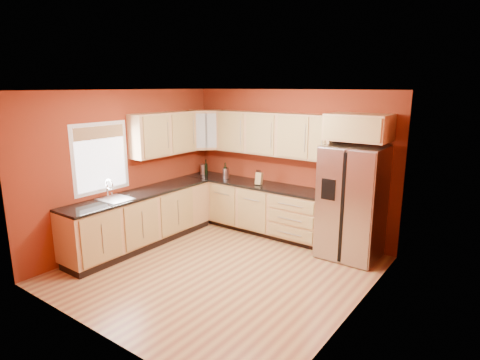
# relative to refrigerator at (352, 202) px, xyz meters

# --- Properties ---
(floor) EXTENTS (4.00, 4.00, 0.00)m
(floor) POSITION_rel_refrigerator_xyz_m (-1.35, -1.62, -0.89)
(floor) COLOR #975A3A
(floor) RESTS_ON ground
(ceiling) EXTENTS (4.00, 4.00, 0.00)m
(ceiling) POSITION_rel_refrigerator_xyz_m (-1.35, -1.62, 1.71)
(ceiling) COLOR silver
(ceiling) RESTS_ON wall_back
(wall_back) EXTENTS (4.00, 0.04, 2.60)m
(wall_back) POSITION_rel_refrigerator_xyz_m (-1.35, 0.38, 0.41)
(wall_back) COLOR maroon
(wall_back) RESTS_ON floor
(wall_front) EXTENTS (4.00, 0.04, 2.60)m
(wall_front) POSITION_rel_refrigerator_xyz_m (-1.35, -3.62, 0.41)
(wall_front) COLOR maroon
(wall_front) RESTS_ON floor
(wall_left) EXTENTS (0.04, 4.00, 2.60)m
(wall_left) POSITION_rel_refrigerator_xyz_m (-3.35, -1.62, 0.41)
(wall_left) COLOR maroon
(wall_left) RESTS_ON floor
(wall_right) EXTENTS (0.04, 4.00, 2.60)m
(wall_right) POSITION_rel_refrigerator_xyz_m (0.65, -1.62, 0.41)
(wall_right) COLOR maroon
(wall_right) RESTS_ON floor
(base_cabinets_back) EXTENTS (2.90, 0.60, 0.88)m
(base_cabinets_back) POSITION_rel_refrigerator_xyz_m (-1.90, 0.07, -0.45)
(base_cabinets_back) COLOR tan
(base_cabinets_back) RESTS_ON floor
(base_cabinets_left) EXTENTS (0.60, 2.80, 0.88)m
(base_cabinets_left) POSITION_rel_refrigerator_xyz_m (-3.05, -1.62, -0.45)
(base_cabinets_left) COLOR tan
(base_cabinets_left) RESTS_ON floor
(countertop_back) EXTENTS (2.90, 0.62, 0.04)m
(countertop_back) POSITION_rel_refrigerator_xyz_m (-1.90, 0.06, 0.01)
(countertop_back) COLOR black
(countertop_back) RESTS_ON base_cabinets_back
(countertop_left) EXTENTS (0.62, 2.80, 0.04)m
(countertop_left) POSITION_rel_refrigerator_xyz_m (-3.04, -1.62, 0.01)
(countertop_left) COLOR black
(countertop_left) RESTS_ON base_cabinets_left
(upper_cabinets_back) EXTENTS (2.30, 0.33, 0.75)m
(upper_cabinets_back) POSITION_rel_refrigerator_xyz_m (-1.60, 0.21, 0.94)
(upper_cabinets_back) COLOR tan
(upper_cabinets_back) RESTS_ON wall_back
(upper_cabinets_left) EXTENTS (0.33, 1.35, 0.75)m
(upper_cabinets_left) POSITION_rel_refrigerator_xyz_m (-3.19, -0.90, 0.94)
(upper_cabinets_left) COLOR tan
(upper_cabinets_left) RESTS_ON wall_left
(corner_upper_cabinet) EXTENTS (0.67, 0.67, 0.75)m
(corner_upper_cabinet) POSITION_rel_refrigerator_xyz_m (-3.02, 0.04, 0.94)
(corner_upper_cabinet) COLOR tan
(corner_upper_cabinet) RESTS_ON wall_back
(over_fridge_cabinet) EXTENTS (0.92, 0.60, 0.40)m
(over_fridge_cabinet) POSITION_rel_refrigerator_xyz_m (0.00, 0.07, 1.16)
(over_fridge_cabinet) COLOR tan
(over_fridge_cabinet) RESTS_ON wall_back
(refrigerator) EXTENTS (0.90, 0.75, 1.78)m
(refrigerator) POSITION_rel_refrigerator_xyz_m (0.00, 0.00, 0.00)
(refrigerator) COLOR #ABABB0
(refrigerator) RESTS_ON floor
(window) EXTENTS (0.03, 0.90, 1.00)m
(window) POSITION_rel_refrigerator_xyz_m (-3.33, -2.12, 0.66)
(window) COLOR white
(window) RESTS_ON wall_left
(sink_faucet) EXTENTS (0.50, 0.42, 0.30)m
(sink_faucet) POSITION_rel_refrigerator_xyz_m (-3.04, -2.12, 0.18)
(sink_faucet) COLOR white
(sink_faucet) RESTS_ON countertop_left
(canister_left) EXTENTS (0.14, 0.14, 0.20)m
(canister_left) POSITION_rel_refrigerator_xyz_m (-2.54, 0.07, 0.13)
(canister_left) COLOR #ABABB0
(canister_left) RESTS_ON countertop_back
(canister_right) EXTENTS (0.16, 0.16, 0.20)m
(canister_right) POSITION_rel_refrigerator_xyz_m (-3.13, 0.08, 0.13)
(canister_right) COLOR #ABABB0
(canister_right) RESTS_ON countertop_back
(wine_bottle_a) EXTENTS (0.08, 0.08, 0.31)m
(wine_bottle_a) POSITION_rel_refrigerator_xyz_m (-3.07, 0.09, 0.18)
(wine_bottle_a) COLOR black
(wine_bottle_a) RESTS_ON countertop_back
(wine_bottle_b) EXTENTS (0.07, 0.07, 0.31)m
(wine_bottle_b) POSITION_rel_refrigerator_xyz_m (-2.54, 0.04, 0.18)
(wine_bottle_b) COLOR black
(wine_bottle_b) RESTS_ON countertop_back
(knife_block) EXTENTS (0.13, 0.12, 0.22)m
(knife_block) POSITION_rel_refrigerator_xyz_m (-1.75, 0.02, 0.14)
(knife_block) COLOR tan
(knife_block) RESTS_ON countertop_back
(soap_dispenser) EXTENTS (0.08, 0.08, 0.20)m
(soap_dispenser) POSITION_rel_refrigerator_xyz_m (-0.55, 0.10, 0.13)
(soap_dispenser) COLOR silver
(soap_dispenser) RESTS_ON countertop_back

